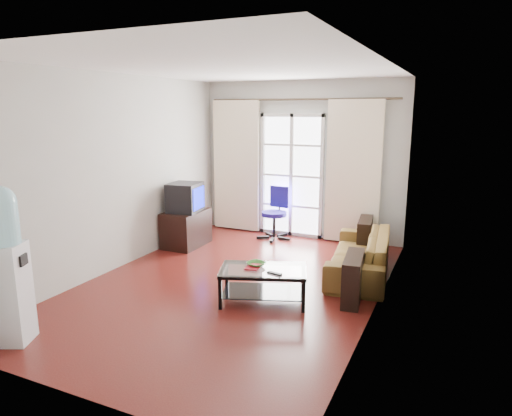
{
  "coord_description": "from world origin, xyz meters",
  "views": [
    {
      "loc": [
        2.58,
        -4.93,
        2.22
      ],
      "look_at": [
        0.17,
        0.35,
        0.96
      ],
      "focal_mm": 32.0,
      "sensor_mm": 36.0,
      "label": 1
    }
  ],
  "objects_px": {
    "water_cooler": "(6,263)",
    "crt_tv": "(184,197)",
    "sofa": "(360,254)",
    "coffee_table": "(263,281)",
    "tv_stand": "(186,228)",
    "task_chair": "(275,224)"
  },
  "relations": [
    {
      "from": "tv_stand",
      "to": "crt_tv",
      "type": "relative_size",
      "value": 1.41
    },
    {
      "from": "tv_stand",
      "to": "crt_tv",
      "type": "height_order",
      "value": "crt_tv"
    },
    {
      "from": "task_chair",
      "to": "water_cooler",
      "type": "xyz_separation_m",
      "value": [
        -0.93,
        -4.42,
        0.54
      ]
    },
    {
      "from": "tv_stand",
      "to": "task_chair",
      "type": "distance_m",
      "value": 1.55
    },
    {
      "from": "crt_tv",
      "to": "sofa",
      "type": "bearing_deg",
      "value": -9.01
    },
    {
      "from": "crt_tv",
      "to": "task_chair",
      "type": "relative_size",
      "value": 0.63
    },
    {
      "from": "coffee_table",
      "to": "crt_tv",
      "type": "xyz_separation_m",
      "value": [
        -2.07,
        1.51,
        0.56
      ]
    },
    {
      "from": "tv_stand",
      "to": "task_chair",
      "type": "bearing_deg",
      "value": 39.61
    },
    {
      "from": "coffee_table",
      "to": "tv_stand",
      "type": "bearing_deg",
      "value": 143.24
    },
    {
      "from": "sofa",
      "to": "coffee_table",
      "type": "distance_m",
      "value": 1.65
    },
    {
      "from": "sofa",
      "to": "crt_tv",
      "type": "distance_m",
      "value": 2.94
    },
    {
      "from": "sofa",
      "to": "crt_tv",
      "type": "relative_size",
      "value": 3.46
    },
    {
      "from": "crt_tv",
      "to": "water_cooler",
      "type": "distance_m",
      "value": 3.39
    },
    {
      "from": "tv_stand",
      "to": "coffee_table",
      "type": "bearing_deg",
      "value": -37.51
    },
    {
      "from": "water_cooler",
      "to": "crt_tv",
      "type": "bearing_deg",
      "value": 70.03
    },
    {
      "from": "coffee_table",
      "to": "tv_stand",
      "type": "height_order",
      "value": "tv_stand"
    },
    {
      "from": "coffee_table",
      "to": "task_chair",
      "type": "distance_m",
      "value": 2.7
    },
    {
      "from": "sofa",
      "to": "crt_tv",
      "type": "xyz_separation_m",
      "value": [
        -2.89,
        0.08,
        0.55
      ]
    },
    {
      "from": "task_chair",
      "to": "water_cooler",
      "type": "relative_size",
      "value": 0.59
    },
    {
      "from": "coffee_table",
      "to": "water_cooler",
      "type": "distance_m",
      "value": 2.67
    },
    {
      "from": "crt_tv",
      "to": "water_cooler",
      "type": "bearing_deg",
      "value": -93.35
    },
    {
      "from": "tv_stand",
      "to": "task_chair",
      "type": "relative_size",
      "value": 0.88
    }
  ]
}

